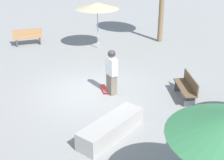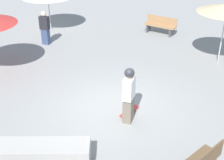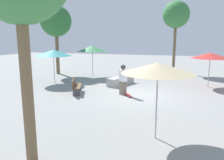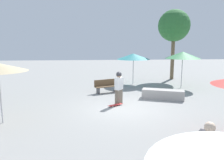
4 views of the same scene
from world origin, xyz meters
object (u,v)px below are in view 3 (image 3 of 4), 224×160
object	(u,v)px
shade_umbrella_tan	(158,68)
shade_umbrella_green	(92,49)
skateboard	(128,95)
palm_tree_right	(56,22)
shade_umbrella_teal	(53,53)
skater_main	(123,79)
concrete_ledge	(121,81)
shade_umbrella_red	(210,56)
palm_tree_center_right	(176,15)
bench_near	(76,86)

from	to	relation	value
shade_umbrella_tan	shade_umbrella_green	bearing A→B (deg)	32.23
skateboard	palm_tree_right	xyz separation A→B (m)	(5.75, 7.88, 4.52)
shade_umbrella_teal	shade_umbrella_tan	xyz separation A→B (m)	(-6.71, -7.88, 0.12)
skater_main	shade_umbrella_teal	bearing A→B (deg)	-157.40
shade_umbrella_green	shade_umbrella_teal	distance (m)	3.62
skateboard	concrete_ledge	distance (m)	3.11
concrete_ledge	palm_tree_right	xyz separation A→B (m)	(2.90, 6.66, 4.31)
skateboard	shade_umbrella_red	world-z (taller)	shade_umbrella_red
palm_tree_right	shade_umbrella_red	bearing A→B (deg)	-98.78
shade_umbrella_tan	palm_tree_right	xyz separation A→B (m)	(10.54, 9.90, 2.31)
shade_umbrella_teal	palm_tree_center_right	size ratio (longest dim) A/B	0.40
skater_main	shade_umbrella_red	distance (m)	6.16
shade_umbrella_teal	palm_tree_right	bearing A→B (deg)	27.88
shade_umbrella_teal	palm_tree_right	xyz separation A→B (m)	(3.83, 2.03, 2.43)
shade_umbrella_tan	skateboard	bearing A→B (deg)	22.95
bench_near	shade_umbrella_tan	bearing A→B (deg)	26.53
skateboard	palm_tree_right	world-z (taller)	palm_tree_right
skateboard	bench_near	world-z (taller)	bench_near
shade_umbrella_tan	palm_tree_center_right	xyz separation A→B (m)	(14.39, -0.02, 2.91)
shade_umbrella_green	shade_umbrella_teal	xyz separation A→B (m)	(-3.24, 1.61, -0.18)
skater_main	concrete_ledge	world-z (taller)	skater_main
palm_tree_right	skater_main	bearing A→B (deg)	-126.44
shade_umbrella_tan	palm_tree_center_right	distance (m)	14.68
palm_tree_center_right	shade_umbrella_red	bearing A→B (deg)	-157.14
skateboard	shade_umbrella_red	xyz separation A→B (m)	(3.84, -4.48, 2.00)
skater_main	shade_umbrella_tan	bearing A→B (deg)	-24.43
shade_umbrella_red	bench_near	bearing A→B (deg)	118.85
shade_umbrella_red	shade_umbrella_teal	xyz separation A→B (m)	(-1.92, 10.33, 0.09)
skateboard	palm_tree_center_right	size ratio (longest dim) A/B	0.12
shade_umbrella_red	palm_tree_center_right	distance (m)	6.99
skater_main	shade_umbrella_green	size ratio (longest dim) A/B	0.67
concrete_ledge	shade_umbrella_tan	world-z (taller)	shade_umbrella_tan
concrete_ledge	palm_tree_center_right	bearing A→B (deg)	-25.76
bench_near	skateboard	bearing A→B (deg)	73.66
concrete_ledge	bench_near	xyz separation A→B (m)	(-3.15, 1.82, 0.16)
shade_umbrella_tan	skater_main	bearing A→B (deg)	25.56
skater_main	palm_tree_center_right	size ratio (longest dim) A/B	0.27
skater_main	skateboard	size ratio (longest dim) A/B	2.20
shade_umbrella_green	palm_tree_right	distance (m)	4.31
shade_umbrella_teal	bench_near	bearing A→B (deg)	-128.22
skateboard	concrete_ledge	xyz separation A→B (m)	(2.85, 1.21, 0.21)
shade_umbrella_tan	palm_tree_right	size ratio (longest dim) A/B	0.41
shade_umbrella_red	shade_umbrella_green	world-z (taller)	shade_umbrella_green
skater_main	concrete_ledge	size ratio (longest dim) A/B	0.70
concrete_ledge	palm_tree_right	bearing A→B (deg)	66.51
shade_umbrella_teal	concrete_ledge	bearing A→B (deg)	-78.63
skateboard	palm_tree_right	bearing A→B (deg)	-158.23
concrete_ledge	shade_umbrella_teal	distance (m)	5.09
palm_tree_center_right	skateboard	bearing A→B (deg)	167.98
concrete_ledge	shade_umbrella_green	bearing A→B (deg)	52.76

